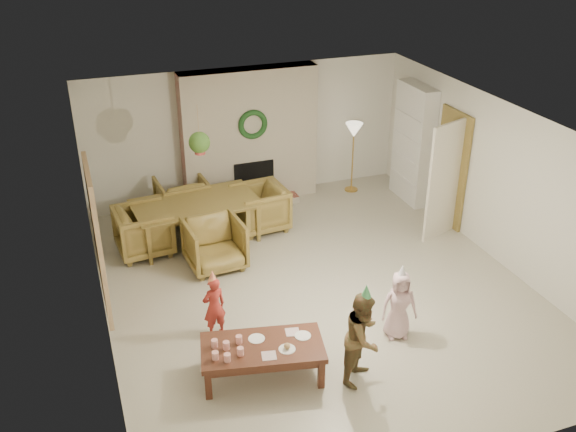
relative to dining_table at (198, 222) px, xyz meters
name	(u,v)px	position (x,y,z in m)	size (l,w,h in m)	color
floor	(316,288)	(1.32, -1.99, -0.36)	(7.00, 7.00, 0.00)	#B7B29E
ceiling	(320,126)	(1.32, -1.99, 2.14)	(7.00, 7.00, 0.00)	white
wall_back	(247,133)	(1.32, 1.51, 0.89)	(7.00, 7.00, 0.00)	silver
wall_front	(460,370)	(1.32, -5.49, 0.89)	(7.00, 7.00, 0.00)	silver
wall_left	(96,248)	(-1.68, -1.99, 0.89)	(7.00, 7.00, 0.00)	silver
wall_right	(499,183)	(4.32, -1.99, 0.89)	(7.00, 7.00, 0.00)	silver
fireplace_mass	(250,136)	(1.32, 1.31, 0.89)	(2.50, 0.40, 2.50)	maroon
fireplace_hearth	(257,203)	(1.32, 0.96, -0.30)	(1.60, 0.30, 0.12)	maroon
fireplace_firebox	(254,180)	(1.32, 1.13, 0.09)	(0.75, 0.12, 0.75)	black
fireplace_wreath	(253,125)	(1.32, 1.08, 1.19)	(0.54, 0.54, 0.10)	#173D1B
floor_lamp_base	(351,189)	(3.28, 1.01, -0.34)	(0.26, 0.26, 0.03)	gold
floor_lamp_post	(353,160)	(3.28, 1.01, 0.29)	(0.03, 0.03, 1.24)	gold
floor_lamp_shade	(354,130)	(3.28, 1.01, 0.88)	(0.33, 0.33, 0.28)	beige
bookshelf_carcass	(413,144)	(4.16, 0.31, 0.74)	(0.30, 1.00, 2.20)	white
bookshelf_shelf_a	(409,176)	(4.14, 0.31, 0.09)	(0.30, 0.92, 0.03)	white
bookshelf_shelf_b	(411,157)	(4.14, 0.31, 0.49)	(0.30, 0.92, 0.03)	white
bookshelf_shelf_c	(413,136)	(4.14, 0.31, 0.89)	(0.30, 0.92, 0.03)	white
bookshelf_shelf_d	(415,115)	(4.14, 0.31, 1.29)	(0.30, 0.92, 0.03)	white
books_row_lower	(413,173)	(4.12, 0.16, 0.23)	(0.20, 0.40, 0.24)	#AE2D20
books_row_mid	(409,149)	(4.12, 0.36, 0.63)	(0.20, 0.44, 0.24)	#2A559C
books_row_upper	(415,131)	(4.12, 0.21, 1.02)	(0.20, 0.36, 0.22)	#C7792A
door_frame	(451,168)	(4.28, -0.79, 0.66)	(0.05, 0.86, 2.04)	olive
door_leaf	(444,181)	(3.90, -1.17, 0.64)	(0.05, 0.80, 2.00)	beige
curtain_panel	(98,241)	(-1.64, -1.79, 0.89)	(0.06, 1.20, 2.00)	beige
dining_table	(198,222)	(0.00, 0.00, 0.00)	(2.02, 1.13, 0.71)	olive
dining_chair_near	(215,244)	(0.07, -0.89, 0.04)	(0.84, 0.86, 0.79)	olive
dining_chair_far	(182,199)	(-0.07, 0.89, 0.04)	(0.84, 0.86, 0.79)	olive
dining_chair_left	(144,231)	(-0.89, -0.07, 0.04)	(0.84, 0.86, 0.79)	olive
dining_chair_right	(260,208)	(1.11, 0.09, 0.04)	(0.84, 0.86, 0.79)	olive
hanging_plant_cord	(198,128)	(0.02, -0.49, 1.79)	(0.01, 0.01, 0.70)	tan
hanging_plant_pot	(200,150)	(0.02, -0.49, 1.44)	(0.16, 0.16, 0.12)	maroon
hanging_plant_foliage	(199,142)	(0.02, -0.49, 1.56)	(0.32, 0.32, 0.32)	#2C511B
coffee_table_top	(262,348)	(-0.01, -3.55, 0.06)	(1.45, 0.72, 0.07)	#522A1B
coffee_table_apron	(263,353)	(-0.01, -3.55, -0.02)	(1.34, 0.61, 0.09)	#522A1B
coffee_leg_fl	(208,385)	(-0.71, -3.71, -0.17)	(0.08, 0.08, 0.38)	#522A1B
coffee_leg_fr	(321,374)	(0.58, -3.97, -0.17)	(0.08, 0.08, 0.38)	#522A1B
coffee_leg_bl	(207,352)	(-0.59, -3.13, -0.17)	(0.08, 0.08, 0.38)	#522A1B
coffee_leg_br	(312,342)	(0.69, -3.39, -0.17)	(0.08, 0.08, 0.38)	#522A1B
cup_a	(215,356)	(-0.59, -3.60, 0.14)	(0.08, 0.08, 0.10)	white
cup_b	(215,343)	(-0.54, -3.38, 0.14)	(0.08, 0.08, 0.10)	white
cup_c	(227,358)	(-0.47, -3.68, 0.14)	(0.08, 0.08, 0.10)	white
cup_d	(226,345)	(-0.42, -3.46, 0.14)	(0.08, 0.08, 0.10)	white
cup_e	(240,351)	(-0.30, -3.63, 0.14)	(0.08, 0.08, 0.10)	white
cup_f	(239,339)	(-0.25, -3.41, 0.14)	(0.08, 0.08, 0.10)	white
plate_a	(257,339)	(-0.04, -3.41, 0.09)	(0.20, 0.20, 0.01)	white
plate_b	(287,349)	(0.24, -3.71, 0.09)	(0.20, 0.20, 0.01)	white
plate_c	(303,336)	(0.50, -3.54, 0.09)	(0.20, 0.20, 0.01)	white
food_scoop	(287,346)	(0.24, -3.71, 0.14)	(0.08, 0.08, 0.08)	tan
napkin_left	(269,356)	(0.00, -3.76, 0.09)	(0.17, 0.17, 0.01)	#D59DA5
napkin_right	(293,332)	(0.41, -3.43, 0.09)	(0.17, 0.17, 0.01)	#D59DA5
child_red	(214,307)	(-0.35, -2.56, 0.08)	(0.32, 0.21, 0.87)	#A32A23
party_hat_red	(212,276)	(-0.35, -2.56, 0.55)	(0.12, 0.12, 0.16)	#ECBC4E
child_plaid	(363,337)	(1.09, -3.98, 0.23)	(0.57, 0.45, 1.18)	brown
party_hat_plaid	(366,292)	(1.09, -3.98, 0.87)	(0.14, 0.14, 0.19)	#4BB168
child_pink	(399,305)	(1.89, -3.40, 0.12)	(0.47, 0.30, 0.96)	beige
party_hat_pink	(402,271)	(1.89, -3.40, 0.64)	(0.12, 0.12, 0.17)	silver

